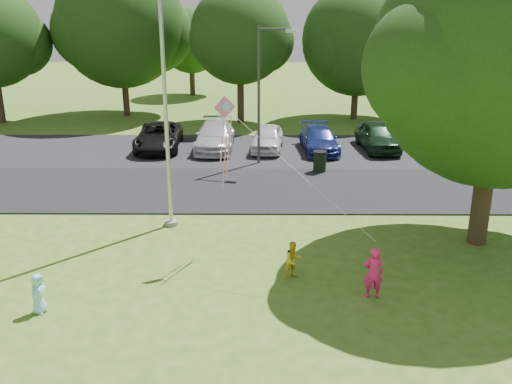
{
  "coord_description": "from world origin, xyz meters",
  "views": [
    {
      "loc": [
        -0.31,
        -14.04,
        7.75
      ],
      "look_at": [
        -0.44,
        4.0,
        1.6
      ],
      "focal_mm": 40.0,
      "sensor_mm": 36.0,
      "label": 1
    }
  ],
  "objects_px": {
    "child_blue": "(39,293)",
    "child_yellow": "(293,260)",
    "flagpole": "(166,110)",
    "street_lamp": "(264,83)",
    "woman": "(373,273)",
    "trash_can": "(320,162)",
    "kite": "(227,123)",
    "big_tree": "(498,65)"
  },
  "relations": [
    {
      "from": "flagpole",
      "to": "big_tree",
      "type": "height_order",
      "value": "flagpole"
    },
    {
      "from": "flagpole",
      "to": "trash_can",
      "type": "xyz_separation_m",
      "value": [
        5.97,
        6.57,
        -3.65
      ]
    },
    {
      "from": "child_blue",
      "to": "child_yellow",
      "type": "bearing_deg",
      "value": -53.74
    },
    {
      "from": "child_yellow",
      "to": "child_blue",
      "type": "distance_m",
      "value": 6.95
    },
    {
      "from": "street_lamp",
      "to": "trash_can",
      "type": "height_order",
      "value": "street_lamp"
    },
    {
      "from": "child_yellow",
      "to": "trash_can",
      "type": "bearing_deg",
      "value": 50.85
    },
    {
      "from": "street_lamp",
      "to": "big_tree",
      "type": "relative_size",
      "value": 0.66
    },
    {
      "from": "woman",
      "to": "big_tree",
      "type": "bearing_deg",
      "value": -137.42
    },
    {
      "from": "big_tree",
      "to": "flagpole",
      "type": "bearing_deg",
      "value": 171.43
    },
    {
      "from": "woman",
      "to": "child_blue",
      "type": "bearing_deg",
      "value": 6.48
    },
    {
      "from": "street_lamp",
      "to": "child_yellow",
      "type": "height_order",
      "value": "street_lamp"
    },
    {
      "from": "trash_can",
      "to": "kite",
      "type": "bearing_deg",
      "value": -112.9
    },
    {
      "from": "kite",
      "to": "flagpole",
      "type": "bearing_deg",
      "value": 114.04
    },
    {
      "from": "woman",
      "to": "child_blue",
      "type": "distance_m",
      "value": 8.81
    },
    {
      "from": "child_yellow",
      "to": "kite",
      "type": "distance_m",
      "value": 4.51
    },
    {
      "from": "street_lamp",
      "to": "woman",
      "type": "bearing_deg",
      "value": -61.84
    },
    {
      "from": "trash_can",
      "to": "big_tree",
      "type": "relative_size",
      "value": 0.1
    },
    {
      "from": "street_lamp",
      "to": "trash_can",
      "type": "relative_size",
      "value": 6.46
    },
    {
      "from": "flagpole",
      "to": "child_blue",
      "type": "height_order",
      "value": "flagpole"
    },
    {
      "from": "big_tree",
      "to": "child_blue",
      "type": "bearing_deg",
      "value": -160.76
    },
    {
      "from": "child_blue",
      "to": "kite",
      "type": "xyz_separation_m",
      "value": [
        4.72,
        3.7,
        3.7
      ]
    },
    {
      "from": "street_lamp",
      "to": "child_yellow",
      "type": "distance_m",
      "value": 12.5
    },
    {
      "from": "flagpole",
      "to": "woman",
      "type": "relative_size",
      "value": 6.85
    },
    {
      "from": "street_lamp",
      "to": "child_blue",
      "type": "height_order",
      "value": "street_lamp"
    },
    {
      "from": "flagpole",
      "to": "child_blue",
      "type": "bearing_deg",
      "value": -112.59
    },
    {
      "from": "kite",
      "to": "street_lamp",
      "type": "bearing_deg",
      "value": 64.23
    },
    {
      "from": "big_tree",
      "to": "kite",
      "type": "xyz_separation_m",
      "value": [
        -8.12,
        -0.79,
        -1.6
      ]
    },
    {
      "from": "flagpole",
      "to": "woman",
      "type": "bearing_deg",
      "value": -39.64
    },
    {
      "from": "flagpole",
      "to": "street_lamp",
      "type": "relative_size",
      "value": 1.52
    },
    {
      "from": "child_yellow",
      "to": "big_tree",
      "type": "bearing_deg",
      "value": -7.29
    },
    {
      "from": "street_lamp",
      "to": "trash_can",
      "type": "distance_m",
      "value": 4.53
    },
    {
      "from": "woman",
      "to": "kite",
      "type": "bearing_deg",
      "value": -34.17
    },
    {
      "from": "big_tree",
      "to": "woman",
      "type": "xyz_separation_m",
      "value": [
        -4.07,
        -3.63,
        -5.11
      ]
    },
    {
      "from": "big_tree",
      "to": "kite",
      "type": "bearing_deg",
      "value": -174.48
    },
    {
      "from": "street_lamp",
      "to": "child_yellow",
      "type": "xyz_separation_m",
      "value": [
        0.79,
        -12.0,
        -3.4
      ]
    },
    {
      "from": "woman",
      "to": "child_yellow",
      "type": "distance_m",
      "value": 2.38
    },
    {
      "from": "flagpole",
      "to": "child_yellow",
      "type": "relative_size",
      "value": 8.84
    },
    {
      "from": "woman",
      "to": "street_lamp",
      "type": "bearing_deg",
      "value": -76.7
    },
    {
      "from": "child_yellow",
      "to": "child_blue",
      "type": "bearing_deg",
      "value": 166.94
    },
    {
      "from": "trash_can",
      "to": "kite",
      "type": "height_order",
      "value": "kite"
    },
    {
      "from": "big_tree",
      "to": "street_lamp",
      "type": "bearing_deg",
      "value": 126.25
    },
    {
      "from": "flagpole",
      "to": "woman",
      "type": "distance_m",
      "value": 8.82
    }
  ]
}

